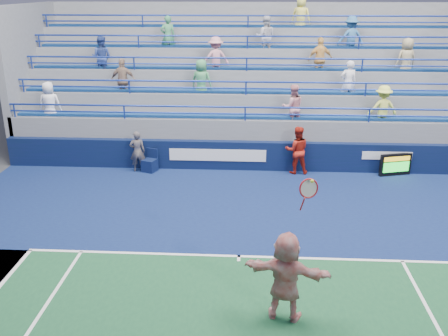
# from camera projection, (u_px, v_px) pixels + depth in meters

# --- Properties ---
(ground) EXTENTS (120.00, 120.00, 0.00)m
(ground) POSITION_uv_depth(u_px,v_px,m) (239.00, 257.00, 12.73)
(ground) COLOR #333538
(sponsor_wall) EXTENTS (18.00, 0.32, 1.10)m
(sponsor_wall) POSITION_uv_depth(u_px,v_px,m) (245.00, 156.00, 18.64)
(sponsor_wall) COLOR #091733
(sponsor_wall) RESTS_ON ground
(bleacher_stand) EXTENTS (18.00, 5.60, 6.13)m
(bleacher_stand) POSITION_uv_depth(u_px,v_px,m) (247.00, 107.00, 21.83)
(bleacher_stand) COLOR slate
(bleacher_stand) RESTS_ON ground
(serve_speed_board) EXTENTS (1.18, 0.45, 0.83)m
(serve_speed_board) POSITION_uv_depth(u_px,v_px,m) (395.00, 165.00, 18.08)
(serve_speed_board) COLOR black
(serve_speed_board) RESTS_ON ground
(judge_chair) EXTENTS (0.61, 0.63, 0.84)m
(judge_chair) POSITION_uv_depth(u_px,v_px,m) (150.00, 164.00, 18.54)
(judge_chair) COLOR #0C183D
(judge_chair) RESTS_ON ground
(tennis_player) EXTENTS (1.88, 0.96, 3.12)m
(tennis_player) POSITION_uv_depth(u_px,v_px,m) (286.00, 276.00, 10.09)
(tennis_player) COLOR silver
(tennis_player) RESTS_ON ground
(line_judge) EXTENTS (0.63, 0.48, 1.55)m
(line_judge) POSITION_uv_depth(u_px,v_px,m) (137.00, 151.00, 18.38)
(line_judge) COLOR #141C38
(line_judge) RESTS_ON ground
(ball_girl) EXTENTS (0.90, 0.72, 1.78)m
(ball_girl) POSITION_uv_depth(u_px,v_px,m) (297.00, 150.00, 18.16)
(ball_girl) COLOR #AD2013
(ball_girl) RESTS_ON ground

